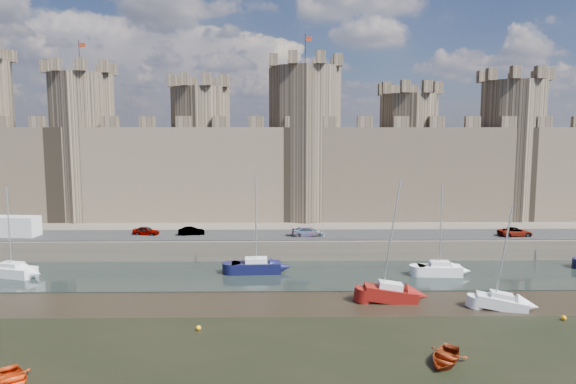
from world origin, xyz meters
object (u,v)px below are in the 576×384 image
Objects in this scene: van at (14,227)px; sailboat_5 at (501,301)px; sailboat_0 at (12,270)px; sailboat_4 at (390,293)px; dinghy_0 at (12,381)px; sailboat_1 at (256,266)px; sailboat_2 at (439,269)px; car_2 at (308,232)px; car_3 at (515,232)px; car_0 at (146,231)px; car_1 at (191,231)px.

sailboat_5 is at bearing -16.32° from van.
sailboat_4 is (39.61, -8.70, 0.05)m from sailboat_0.
sailboat_4 reaches higher than dinghy_0.
sailboat_1 is 20.24m from sailboat_2.
sailboat_0 is at bearing 82.22° from dinghy_0.
car_2 is 39.57m from dinghy_0.
car_2 reaches higher than car_3.
sailboat_5 is at bearing -10.79° from sailboat_4.
car_3 is 0.46× the size of sailboat_5.
car_0 is 16.54m from van.
sailboat_2 is at bearing 0.23° from dinghy_0.
van reaches higher than car_3.
sailboat_4 is at bearing -178.42° from sailboat_5.
van is 1.72× the size of dinghy_0.
dinghy_0 is (12.73, -24.53, -0.41)m from sailboat_0.
sailboat_5 is (37.16, -21.43, -2.39)m from car_0.
car_2 is 0.71× the size of van.
sailboat_4 is at bearing -139.95° from car_1.
van is 0.65× the size of sailboat_5.
sailboat_4 is (21.77, -19.08, -2.23)m from car_1.
car_3 is at bearing 24.98° from sailboat_0.
car_1 is 0.33× the size of sailboat_2.
car_1 is 20.76m from sailboat_0.
van is 0.60× the size of sailboat_2.
sailboat_4 reaches higher than car_2.
car_2 is at bearing 84.05° from car_3.
car_1 is 0.34× the size of sailboat_0.
car_3 is (41.51, -1.36, 0.04)m from car_1.
sailboat_2 reaches higher than van.
sailboat_0 is 46.83m from sailboat_2.
dinghy_0 is (-26.88, -15.83, -0.46)m from sailboat_4.
car_3 is 57.50m from dinghy_0.
sailboat_4 reaches higher than sailboat_2.
sailboat_1 reaches higher than car_0.
sailboat_1 is (8.79, -9.29, -2.21)m from car_1.
van is at bearing 102.67° from car_0.
car_3 is at bearing -92.84° from car_2.
sailboat_1 is (-6.28, -8.31, -2.27)m from car_2.
dinghy_0 is at bearing 147.23° from car_2.
car_3 is 0.42× the size of sailboat_2.
car_2 is at bearing -102.44° from car_1.
sailboat_4 reaches higher than car_3.
sailboat_2 is at bearing -126.80° from car_2.
car_3 is 1.21× the size of dinghy_0.
sailboat_0 is 0.86× the size of sailboat_4.
sailboat_0 is (-11.94, -10.53, -2.30)m from car_0.
sailboat_1 is (26.63, 1.09, 0.07)m from sailboat_0.
sailboat_2 is at bearing -6.30° from van.
sailboat_1 is 16.25m from sailboat_4.
car_2 is (20.97, -1.13, 0.05)m from car_0.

